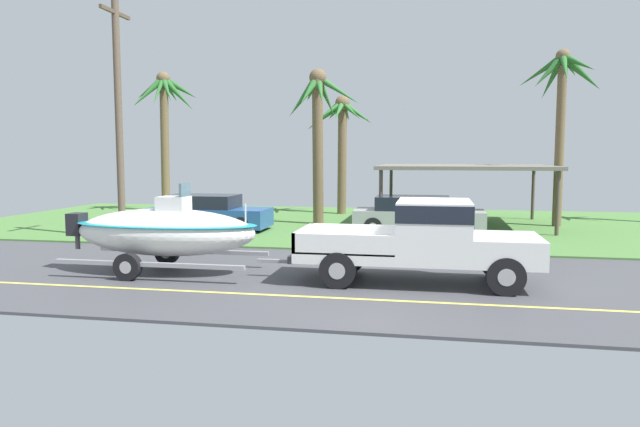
# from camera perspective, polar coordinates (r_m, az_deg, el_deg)

# --- Properties ---
(ground) EXTENTS (36.00, 22.00, 0.11)m
(ground) POSITION_cam_1_polar(r_m,az_deg,el_deg) (22.00, 7.38, -1.94)
(ground) COLOR #424247
(pickup_truck_towing) EXTENTS (5.58, 2.06, 1.88)m
(pickup_truck_towing) POSITION_cam_1_polar(r_m,az_deg,el_deg) (13.49, 10.79, -2.31)
(pickup_truck_towing) COLOR silver
(pickup_truck_towing) RESTS_ON ground
(boat_on_trailer) EXTENTS (5.83, 2.29, 2.22)m
(boat_on_trailer) POSITION_cam_1_polar(r_m,az_deg,el_deg) (14.97, -14.78, -1.69)
(boat_on_trailer) COLOR gray
(boat_on_trailer) RESTS_ON ground
(parked_sedan_near) EXTENTS (4.60, 1.89, 1.38)m
(parked_sedan_near) POSITION_cam_1_polar(r_m,az_deg,el_deg) (22.83, -10.82, 0.01)
(parked_sedan_near) COLOR #234C89
(parked_sedan_near) RESTS_ON ground
(parked_sedan_far) EXTENTS (4.70, 1.87, 1.38)m
(parked_sedan_far) POSITION_cam_1_polar(r_m,az_deg,el_deg) (21.94, 9.38, -0.19)
(parked_sedan_far) COLOR #99999E
(parked_sedan_far) RESTS_ON ground
(carport_awning) EXTENTS (6.73, 5.80, 2.48)m
(carport_awning) POSITION_cam_1_polar(r_m,az_deg,el_deg) (24.56, 13.75, 4.31)
(carport_awning) COLOR #4C4238
(carport_awning) RESTS_ON ground
(palm_tree_near_left) EXTENTS (3.46, 3.05, 7.01)m
(palm_tree_near_left) POSITION_cam_1_polar(r_m,az_deg,el_deg) (30.86, -14.86, 9.94)
(palm_tree_near_left) COLOR brown
(palm_tree_near_left) RESTS_ON ground
(palm_tree_near_right) EXTENTS (3.35, 3.25, 5.72)m
(palm_tree_near_right) POSITION_cam_1_polar(r_m,az_deg,el_deg) (28.62, 2.06, 8.38)
(palm_tree_near_right) COLOR brown
(palm_tree_near_right) RESTS_ON ground
(palm_tree_mid) EXTENTS (3.09, 2.45, 6.35)m
(palm_tree_mid) POSITION_cam_1_polar(r_m,az_deg,el_deg) (24.20, -0.29, 9.49)
(palm_tree_mid) COLOR brown
(palm_tree_mid) RESTS_ON ground
(palm_tree_far_left) EXTENTS (3.19, 3.38, 6.99)m
(palm_tree_far_left) POSITION_cam_1_polar(r_m,az_deg,el_deg) (25.32, 22.34, 10.66)
(palm_tree_far_left) COLOR brown
(palm_tree_far_left) RESTS_ON ground
(utility_pole) EXTENTS (0.24, 1.80, 8.19)m
(utility_pole) POSITION_cam_1_polar(r_m,az_deg,el_deg) (21.20, -18.89, 9.05)
(utility_pole) COLOR brown
(utility_pole) RESTS_ON ground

